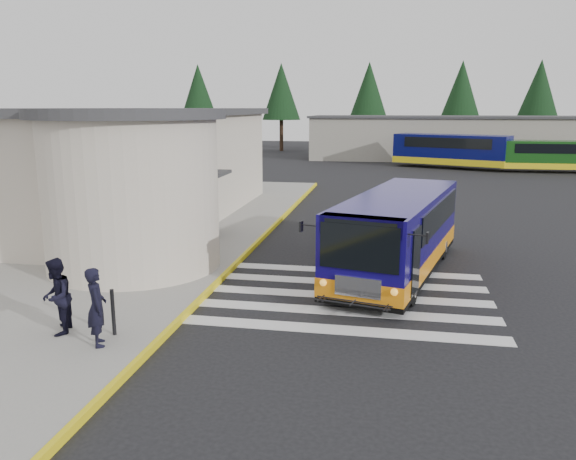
% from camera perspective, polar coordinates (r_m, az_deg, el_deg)
% --- Properties ---
extents(ground, '(140.00, 140.00, 0.00)m').
position_cam_1_polar(ground, '(16.06, 7.39, -5.83)').
color(ground, black).
rests_on(ground, ground).
extents(sidewalk, '(10.00, 34.00, 0.15)m').
position_cam_1_polar(sidewalk, '(22.10, -15.97, -0.97)').
color(sidewalk, gray).
rests_on(sidewalk, ground).
extents(curb_strip, '(0.12, 34.00, 0.16)m').
position_cam_1_polar(curb_strip, '(20.42, -3.40, -1.57)').
color(curb_strip, yellow).
rests_on(curb_strip, ground).
extents(station_building, '(12.70, 18.70, 4.80)m').
position_cam_1_polar(station_building, '(25.10, -17.19, 6.27)').
color(station_building, beige).
rests_on(station_building, ground).
extents(crosswalk, '(8.00, 5.35, 0.01)m').
position_cam_1_polar(crosswalk, '(15.33, 5.34, -6.65)').
color(crosswalk, silver).
rests_on(crosswalk, ground).
extents(depot_building, '(26.40, 8.40, 4.20)m').
position_cam_1_polar(depot_building, '(57.57, 15.82, 9.01)').
color(depot_building, gray).
rests_on(depot_building, ground).
extents(tree_line, '(58.40, 4.40, 10.00)m').
position_cam_1_polar(tree_line, '(65.51, 15.68, 13.45)').
color(tree_line, black).
rests_on(tree_line, ground).
extents(transit_bus, '(4.52, 8.91, 2.44)m').
position_cam_1_polar(transit_bus, '(17.26, 11.06, -0.65)').
color(transit_bus, '#11085F').
rests_on(transit_bus, ground).
extents(pedestrian_a, '(0.66, 0.72, 1.66)m').
position_cam_1_polar(pedestrian_a, '(12.25, -18.87, -7.39)').
color(pedestrian_a, black).
rests_on(pedestrian_a, sidewalk).
extents(pedestrian_b, '(0.86, 0.98, 1.68)m').
position_cam_1_polar(pedestrian_b, '(13.16, -22.47, -6.27)').
color(pedestrian_b, black).
rests_on(pedestrian_b, sidewalk).
extents(bollard, '(0.08, 0.08, 1.03)m').
position_cam_1_polar(bollard, '(12.78, -17.34, -7.97)').
color(bollard, black).
rests_on(bollard, sidewalk).
extents(far_bus_a, '(9.59, 6.08, 2.40)m').
position_cam_1_polar(far_bus_a, '(49.20, 16.23, 7.86)').
color(far_bus_a, '#060A4C').
rests_on(far_bus_a, ground).
extents(far_bus_b, '(8.22, 2.35, 2.12)m').
position_cam_1_polar(far_bus_b, '(48.91, 25.41, 6.93)').
color(far_bus_b, '#124111').
rests_on(far_bus_b, ground).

